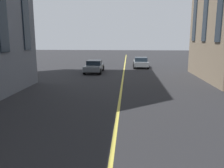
{
  "coord_description": "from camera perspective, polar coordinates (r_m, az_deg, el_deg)",
  "views": [
    {
      "loc": [
        5.77,
        -0.51,
        3.92
      ],
      "look_at": [
        16.06,
        0.2,
        1.87
      ],
      "focal_mm": 37.71,
      "sensor_mm": 36.0,
      "label": 1
    }
  ],
  "objects": [
    {
      "name": "lane_centre_line",
      "position": [
        14.77,
        1.86,
        -4.15
      ],
      "size": [
        80.0,
        0.16,
        0.01
      ],
      "color": "#D8C64C",
      "rests_on": "ground_plane"
    },
    {
      "name": "car_grey_trailing",
      "position": [
        26.82,
        -4.34,
        4.31
      ],
      "size": [
        4.4,
        1.95,
        1.37
      ],
      "color": "slate",
      "rests_on": "ground_plane"
    },
    {
      "name": "car_grey_far",
      "position": [
        31.26,
        6.98,
        5.24
      ],
      "size": [
        4.4,
        1.95,
        1.37
      ],
      "color": "slate",
      "rests_on": "ground_plane"
    }
  ]
}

